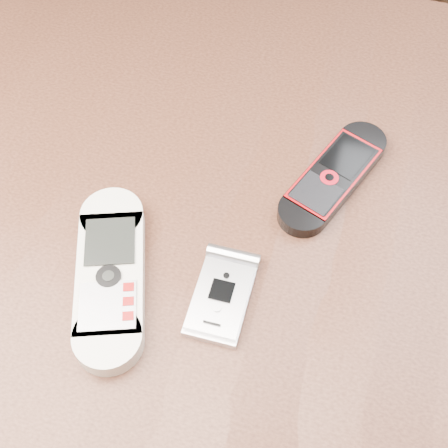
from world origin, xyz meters
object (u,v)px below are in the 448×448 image
Objects in this scene: table at (220,280)px; motorola_razr at (221,297)px; nokia_white at (110,275)px; nokia_black_red at (333,176)px.

table is 12.68× the size of motorola_razr.
table is at bearing 106.74° from motorola_razr.
nokia_black_red is (0.17, 0.17, -0.00)m from nokia_white.
motorola_razr is at bearing -15.47° from nokia_white.
nokia_white reaches higher than motorola_razr.
nokia_black_red is 1.68× the size of motorola_razr.
nokia_white is 1.15× the size of nokia_black_red.
nokia_white is 0.24m from nokia_black_red.
nokia_white is 0.10m from motorola_razr.
nokia_white is at bearing -114.29° from nokia_black_red.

